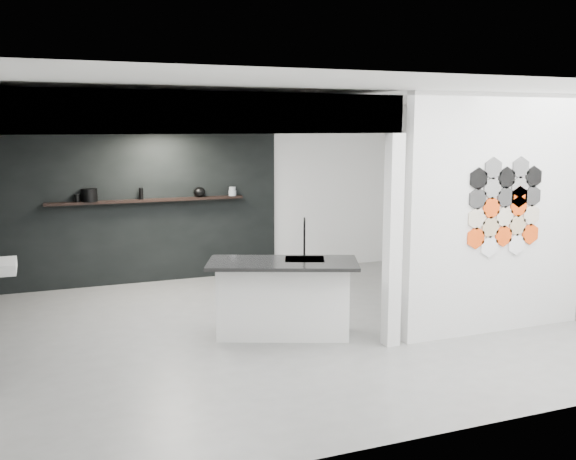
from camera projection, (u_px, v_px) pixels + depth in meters
The scene contains 15 objects.
floor at pixel (289, 327), 7.82m from camera, with size 7.00×6.00×0.01m, color slate.
partition_panel at pixel (498, 215), 7.48m from camera, with size 2.45×0.15×2.80m, color silver.
bay_clad_back at pixel (140, 208), 9.89m from camera, with size 4.40×0.04×2.35m, color black.
bulkhead at pixel (161, 116), 7.86m from camera, with size 4.40×4.00×0.40m, color silver.
corner_column at pixel (393, 242), 7.01m from camera, with size 0.16×0.16×2.35m, color silver.
fascia_beam at pixel (198, 113), 6.10m from camera, with size 4.40×0.16×0.40m, color silver.
display_shelf at pixel (148, 200), 9.81m from camera, with size 3.00×0.15×0.04m, color black.
kitchen_island at pixel (283, 297), 7.44m from camera, with size 1.86×1.33×1.37m.
stockpot at pixel (89, 195), 9.48m from camera, with size 0.24×0.24×0.19m, color black.
kettle at pixel (199, 192), 10.09m from camera, with size 0.19×0.19×0.16m, color black.
glass_bowl at pixel (232, 193), 10.29m from camera, with size 0.12×0.12×0.09m, color gray.
glass_vase at pixel (232, 191), 10.28m from camera, with size 0.10×0.10×0.14m, color gray.
bottle_dark at pixel (141, 194), 9.76m from camera, with size 0.07×0.07×0.18m, color black.
utensil_cup at pixel (77, 198), 9.43m from camera, with size 0.09×0.09×0.11m, color black.
hex_tile_cluster at pixel (506, 207), 7.40m from camera, with size 1.04×0.02×1.16m.
Camera 1 is at (-2.78, -7.00, 2.42)m, focal length 40.00 mm.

